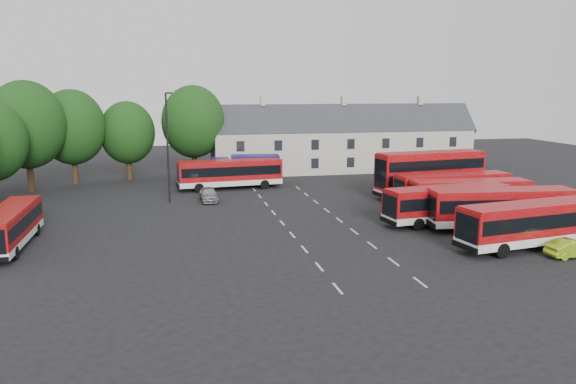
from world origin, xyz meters
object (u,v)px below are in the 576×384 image
Objects in this scene: bus_row_a at (534,221)px; bus_west at (10,224)px; bus_dd_south at (430,172)px; silver_car at (209,194)px; lime_car at (573,248)px; lamppost at (168,144)px; box_truck at (247,168)px.

bus_row_a reaches higher than bus_west.
bus_west is (-37.26, -11.10, -0.99)m from bus_dd_south.
bus_dd_south is 22.68m from silver_car.
bus_row_a is 18.85m from bus_dd_south.
bus_west is 20.29m from silver_car.
bus_row_a is 3.18× the size of lime_car.
bus_row_a is at bearing -41.00° from lamppost.
box_truck is 2.16× the size of lime_car.
bus_row_a is at bearing -57.72° from box_truck.
bus_dd_south is 21.37m from lime_car.
bus_west is at bearing 158.83° from bus_row_a.
bus_west is at bearing 70.98° from lime_car.
lamppost is at bearing -129.71° from box_truck.
lime_car is (0.08, -21.27, -2.09)m from bus_dd_south.
bus_dd_south is 26.57m from lamppost.
bus_row_a is 33.32m from lamppost.
lime_car is (1.33, -2.47, -1.34)m from bus_row_a.
silver_car is (-22.43, 2.70, -1.99)m from bus_dd_south.
box_truck is at bearing -40.85° from bus_west.
box_truck reaches higher than lime_car.
lamppost is at bearing 165.77° from bus_dd_south.
bus_row_a reaches higher than lime_car.
lime_car is at bearing -57.68° from box_truck.
bus_dd_south is 38.89m from bus_west.
bus_dd_south is (1.25, 18.79, 0.74)m from bus_row_a.
silver_car is at bearing 165.26° from bus_dd_south.
box_truck is at bearing 59.88° from silver_car.
bus_west is (-36.01, 7.70, -0.25)m from bus_row_a.
lamppost is at bearing 43.62° from lime_car.
bus_row_a is 36.83m from bus_west.
bus_dd_south is 1.10× the size of lamppost.
box_truck reaches higher than bus_west.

